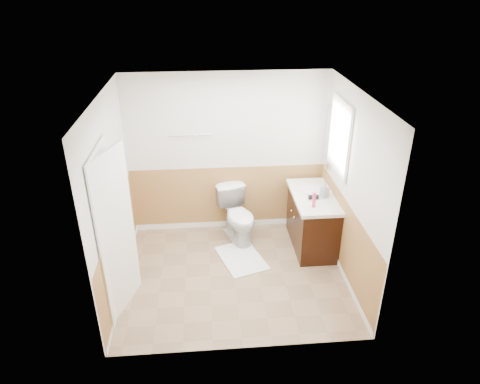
{
  "coord_description": "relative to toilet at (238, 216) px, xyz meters",
  "views": [
    {
      "loc": [
        -0.33,
        -4.76,
        3.73
      ],
      "look_at": [
        0.1,
        0.25,
        1.15
      ],
      "focal_mm": 32.39,
      "sensor_mm": 36.0,
      "label": 1
    }
  ],
  "objects": [
    {
      "name": "vanity_knob_right",
      "position": [
        0.78,
        -0.18,
        0.15
      ],
      "size": [
        0.03,
        0.03,
        0.03
      ],
      "primitive_type": "sphere",
      "color": "white",
      "rests_on": "vanity_cabinet"
    },
    {
      "name": "lotion_bottle",
      "position": [
        0.98,
        -0.62,
        0.56
      ],
      "size": [
        0.05,
        0.05,
        0.22
      ],
      "primitive_type": "cylinder",
      "color": "#D13670",
      "rests_on": "countertop"
    },
    {
      "name": "hair_dryer_handle",
      "position": [
        1.0,
        -0.38,
        0.45
      ],
      "size": [
        0.03,
        0.03,
        0.07
      ],
      "primitive_type": "cylinder",
      "color": "black",
      "rests_on": "countertop"
    },
    {
      "name": "wall_front",
      "position": [
        -0.13,
        -2.22,
        0.85
      ],
      "size": [
        3.0,
        0.0,
        3.0
      ],
      "primitive_type": "plane",
      "rotation": [
        -1.57,
        0.0,
        0.0
      ],
      "color": "silver",
      "rests_on": "floor"
    },
    {
      "name": "floor",
      "position": [
        -0.13,
        -0.92,
        -0.4
      ],
      "size": [
        3.0,
        3.0,
        0.0
      ],
      "primitive_type": "plane",
      "color": "#8C7051",
      "rests_on": "ground"
    },
    {
      "name": "toilet",
      "position": [
        0.0,
        0.0,
        0.0
      ],
      "size": [
        0.68,
        0.89,
        0.81
      ],
      "primitive_type": "imported",
      "rotation": [
        0.0,
        0.0,
        0.32
      ],
      "color": "white",
      "rests_on": "floor"
    },
    {
      "name": "wainscot_front",
      "position": [
        -0.13,
        -2.2,
        0.1
      ],
      "size": [
        3.0,
        0.0,
        3.0
      ],
      "primitive_type": "plane",
      "rotation": [
        -1.57,
        0.0,
        0.0
      ],
      "color": "#AA7644",
      "rests_on": "floor"
    },
    {
      "name": "soap_dispenser",
      "position": [
        1.2,
        -0.34,
        0.55
      ],
      "size": [
        0.12,
        0.12,
        0.21
      ],
      "primitive_type": "imported",
      "rotation": [
        0.0,
        0.0,
        0.32
      ],
      "color": "gray",
      "rests_on": "countertop"
    },
    {
      "name": "door_frame",
      "position": [
        -1.61,
        -1.37,
        0.63
      ],
      "size": [
        0.02,
        0.92,
        2.1
      ],
      "primitive_type": "cube",
      "color": "white",
      "rests_on": "wall_left"
    },
    {
      "name": "wainscot_back",
      "position": [
        -0.13,
        0.37,
        0.1
      ],
      "size": [
        3.0,
        0.0,
        3.0
      ],
      "primitive_type": "plane",
      "rotation": [
        1.57,
        0.0,
        0.0
      ],
      "color": "#AA7644",
      "rests_on": "floor"
    },
    {
      "name": "wainscot_left",
      "position": [
        -1.62,
        -0.92,
        0.1
      ],
      "size": [
        0.0,
        2.6,
        2.6
      ],
      "primitive_type": "plane",
      "rotation": [
        1.57,
        0.0,
        1.57
      ],
      "color": "#AA7644",
      "rests_on": "floor"
    },
    {
      "name": "window_frame",
      "position": [
        1.34,
        -0.33,
        1.35
      ],
      "size": [
        0.04,
        0.8,
        1.0
      ],
      "primitive_type": "cube",
      "color": "white",
      "rests_on": "wall_right"
    },
    {
      "name": "tp_sheet",
      "position": [
        -0.23,
        0.31,
        0.19
      ],
      "size": [
        0.1,
        0.01,
        0.16
      ],
      "primitive_type": "cube",
      "color": "white",
      "rests_on": "tp_roll"
    },
    {
      "name": "wall_left",
      "position": [
        -1.63,
        -0.92,
        0.85
      ],
      "size": [
        0.0,
        3.0,
        3.0
      ],
      "primitive_type": "plane",
      "rotation": [
        1.57,
        0.0,
        1.57
      ],
      "color": "silver",
      "rests_on": "floor"
    },
    {
      "name": "hair_dryer_body",
      "position": [
        1.03,
        -0.39,
        0.48
      ],
      "size": [
        0.14,
        0.07,
        0.07
      ],
      "primitive_type": "cylinder",
      "rotation": [
        0.0,
        1.57,
        0.0
      ],
      "color": "black",
      "rests_on": "countertop"
    },
    {
      "name": "faucet",
      "position": [
        1.26,
        -0.13,
        0.52
      ],
      "size": [
        0.02,
        0.02,
        0.14
      ],
      "primitive_type": "cylinder",
      "color": "silver",
      "rests_on": "countertop"
    },
    {
      "name": "tp_holder_bar",
      "position": [
        -0.23,
        0.31,
        0.3
      ],
      "size": [
        0.14,
        0.02,
        0.02
      ],
      "primitive_type": "cylinder",
      "rotation": [
        0.0,
        1.57,
        0.0
      ],
      "color": "silver",
      "rests_on": "wall_back"
    },
    {
      "name": "wall_back",
      "position": [
        -0.13,
        0.38,
        0.85
      ],
      "size": [
        3.0,
        0.0,
        3.0
      ],
      "primitive_type": "plane",
      "rotation": [
        1.57,
        0.0,
        0.0
      ],
      "color": "silver",
      "rests_on": "floor"
    },
    {
      "name": "towel_bar",
      "position": [
        -0.68,
        0.33,
        1.2
      ],
      "size": [
        0.62,
        0.02,
        0.02
      ],
      "primitive_type": "cylinder",
      "rotation": [
        0.0,
        1.57,
        0.0
      ],
      "color": "silver",
      "rests_on": "wall_back"
    },
    {
      "name": "sink_basin",
      "position": [
        1.08,
        -0.13,
        0.46
      ],
      "size": [
        0.36,
        0.36,
        0.02
      ],
      "primitive_type": "cylinder",
      "color": "silver",
      "rests_on": "countertop"
    },
    {
      "name": "window_glass",
      "position": [
        1.36,
        -0.33,
        1.35
      ],
      "size": [
        0.01,
        0.7,
        0.9
      ],
      "primitive_type": "cube",
      "color": "white",
      "rests_on": "wall_right"
    },
    {
      "name": "wainscot_right",
      "position": [
        1.36,
        -0.92,
        0.1
      ],
      "size": [
        0.0,
        2.6,
        2.6
      ],
      "primitive_type": "plane",
      "rotation": [
        1.57,
        0.0,
        -1.57
      ],
      "color": "#AA7644",
      "rests_on": "floor"
    },
    {
      "name": "door",
      "position": [
        -1.53,
        -1.37,
        0.62
      ],
      "size": [
        0.29,
        0.78,
        2.04
      ],
      "primitive_type": "cube",
      "rotation": [
        0.0,
        0.0,
        -0.31
      ],
      "color": "white",
      "rests_on": "wall_left"
    },
    {
      "name": "door_knob",
      "position": [
        -1.47,
        -1.04,
        0.55
      ],
      "size": [
        0.06,
        0.06,
        0.06
      ],
      "primitive_type": "sphere",
      "color": "silver",
      "rests_on": "door"
    },
    {
      "name": "countertop",
      "position": [
        1.07,
        -0.28,
        0.42
      ],
      "size": [
        0.6,
        1.15,
        0.05
      ],
      "primitive_type": "cube",
      "color": "silver",
      "rests_on": "vanity_cabinet"
    },
    {
      "name": "wall_right",
      "position": [
        1.37,
        -0.92,
        0.85
      ],
      "size": [
        0.0,
        3.0,
        3.0
      ],
      "primitive_type": "plane",
      "rotation": [
        1.57,
        0.0,
        -1.57
      ],
      "color": "silver",
      "rests_on": "floor"
    },
    {
      "name": "bath_mat",
      "position": [
        -0.0,
        -0.55,
        -0.39
      ],
      "size": [
        0.77,
        0.93,
        0.02
      ],
      "primitive_type": "cube",
      "rotation": [
        0.0,
        0.0,
        0.32
      ],
      "color": "white",
      "rests_on": "floor"
    },
    {
      "name": "vanity_cabinet",
      "position": [
        1.08,
        -0.28,
        -0.0
      ],
      "size": [
        0.55,
        1.1,
        0.8
      ],
      "primitive_type": "cube",
      "color": "black",
      "rests_on": "floor"
    },
    {
      "name": "ceiling",
      "position": [
        -0.13,
        -0.92,
        2.1
      ],
      "size": [
        3.0,
        3.0,
        0.0
      ],
      "primitive_type": "plane",
      "rotation": [
        3.14,
        0.0,
        0.0
      ],
      "color": "white",
      "rests_on": "floor"
    },
    {
      "name": "vanity_knob_left",
      "position": [
        0.78,
        -0.38,
        0.15
      ],
      "size": [
        0.03,
        0.03,
        0.03
      ],
      "primitive_type": "sphere",
      "color": "silver",
      "rests_on": "vanity_cabinet"
    },
    {
      "name": "mirror_panel",
      "position": [
        1.35,
        0.18,
        1.15
      ],
      "size": [
        0.02,
        0.35,
        0.9
      ],
      "primitive_type": "cube",
      "color": "silver",
      "rests_on": "wall_right"
    },
    {
      "name": "tp_roll",
      "position": [
        -0.23,
        0.31,
        0.3
      ],
      "size": [
        0.1,
        0.11,
        0.11
      ],
      "primitive_type": "cylinder",
      "rotation": [
        0.0,
        1.57,
        0.0
      ],
      "color": "white",
      "rests_on": "tp_holder_bar"
    }
  ]
}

